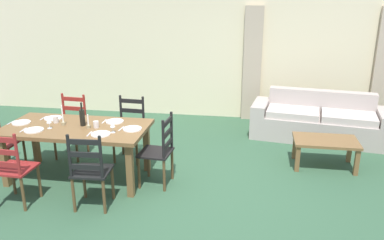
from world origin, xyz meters
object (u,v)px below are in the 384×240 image
(dining_chair_near_right, at_px, (90,171))
(coffee_cup_primary, at_px, (96,124))
(dining_table, at_px, (76,132))
(dining_chair_head_east, at_px, (159,151))
(wine_glass_near_left, at_px, (49,120))
(dining_chair_far_right, at_px, (130,129))
(dining_chair_head_west, at_px, (0,140))
(dining_chair_far_left, at_px, (72,126))
(wine_glass_near_right, at_px, (112,124))
(dining_chair_near_left, at_px, (12,168))
(coffee_cup_secondary, at_px, (56,120))
(wine_bottle, at_px, (82,117))
(coffee_table, at_px, (325,144))
(couch, at_px, (319,122))

(dining_chair_near_right, relative_size, coffee_cup_primary, 10.67)
(dining_table, relative_size, dining_chair_head_east, 1.98)
(wine_glass_near_left, height_order, coffee_cup_primary, wine_glass_near_left)
(dining_chair_far_right, xyz_separation_m, dining_chair_head_west, (-1.64, -0.73, 0.00))
(dining_chair_far_left, xyz_separation_m, wine_glass_near_right, (1.00, -0.87, 0.38))
(dining_chair_head_east, relative_size, wine_glass_near_right, 5.96)
(dining_chair_near_left, distance_m, wine_glass_near_right, 1.27)
(wine_glass_near_left, height_order, coffee_cup_secondary, wine_glass_near_left)
(wine_bottle, distance_m, wine_glass_near_left, 0.42)
(dining_chair_head_east, bearing_deg, coffee_table, 22.44)
(wine_glass_near_left, bearing_deg, wine_bottle, 24.41)
(dining_chair_near_right, height_order, dining_chair_head_east, same)
(dining_chair_near_right, relative_size, dining_chair_head_east, 1.00)
(dining_table, relative_size, wine_glass_near_left, 11.80)
(wine_glass_near_left, bearing_deg, coffee_cup_primary, 11.32)
(dining_chair_near_left, height_order, wine_bottle, wine_bottle)
(dining_chair_head_west, distance_m, coffee_cup_primary, 1.48)
(dining_chair_head_east, height_order, coffee_cup_primary, dining_chair_head_east)
(couch, bearing_deg, wine_glass_near_left, -148.90)
(dining_chair_far_left, xyz_separation_m, coffee_table, (3.79, 0.20, -0.12))
(wine_glass_near_right, bearing_deg, wine_glass_near_left, 178.45)
(dining_chair_near_right, relative_size, dining_chair_far_left, 1.00)
(coffee_cup_secondary, bearing_deg, wine_glass_near_right, -15.45)
(couch, bearing_deg, dining_chair_far_left, -159.94)
(wine_bottle, relative_size, coffee_table, 0.35)
(dining_chair_near_right, bearing_deg, dining_chair_far_left, 122.56)
(wine_bottle, distance_m, coffee_cup_primary, 0.23)
(coffee_cup_primary, bearing_deg, couch, 34.15)
(dining_chair_near_left, relative_size, wine_bottle, 3.04)
(dining_chair_far_left, bearing_deg, dining_chair_far_right, 1.97)
(dining_chair_head_west, relative_size, wine_glass_near_left, 5.96)
(dining_chair_near_right, distance_m, coffee_cup_secondary, 1.19)
(dining_chair_head_west, xyz_separation_m, dining_chair_head_east, (2.28, -0.02, 0.00))
(coffee_cup_primary, bearing_deg, wine_bottle, 165.15)
(dining_chair_near_left, height_order, coffee_cup_secondary, dining_chair_near_left)
(dining_chair_far_left, distance_m, dining_chair_head_east, 1.72)
(dining_chair_far_right, height_order, wine_bottle, wine_bottle)
(dining_chair_head_east, bearing_deg, dining_chair_far_left, 155.18)
(coffee_cup_primary, height_order, coffee_table, coffee_cup_primary)
(dining_chair_near_left, relative_size, dining_chair_head_west, 1.00)
(dining_chair_near_right, xyz_separation_m, couch, (2.97, 2.85, -0.19))
(dining_chair_head_east, distance_m, coffee_cup_secondary, 1.49)
(wine_glass_near_right, bearing_deg, dining_chair_near_left, -147.89)
(wine_bottle, bearing_deg, coffee_cup_secondary, 172.79)
(coffee_cup_secondary, xyz_separation_m, couch, (3.78, 2.04, -0.50))
(wine_glass_near_right, height_order, coffee_cup_secondary, wine_glass_near_right)
(dining_chair_far_right, height_order, coffee_table, dining_chair_far_right)
(dining_chair_near_left, relative_size, dining_chair_head_east, 1.00)
(dining_chair_near_left, xyz_separation_m, dining_chair_head_east, (1.58, 0.79, 0.00))
(dining_chair_near_right, relative_size, wine_bottle, 3.04)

